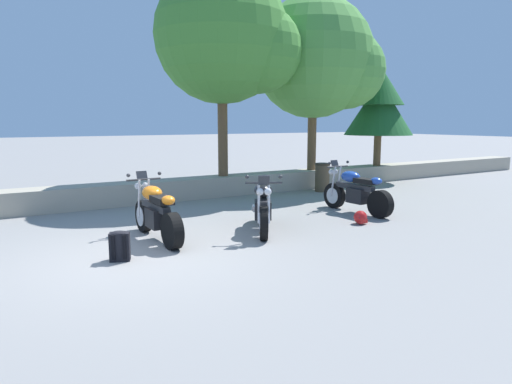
{
  "coord_description": "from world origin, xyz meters",
  "views": [
    {
      "loc": [
        -1.98,
        -6.87,
        2.12
      ],
      "look_at": [
        2.96,
        1.2,
        0.65
      ],
      "focal_mm": 32.12,
      "sensor_mm": 36.0,
      "label": 1
    }
  ],
  "objects_px": {
    "motorcycle_black_centre": "(263,206)",
    "leafy_tree_mid_right": "(320,60)",
    "rider_helmet": "(361,218)",
    "trash_bin": "(322,177)",
    "rider_backpack": "(120,245)",
    "motorcycle_orange_near_left": "(156,213)",
    "motorcycle_blue_far_right": "(356,192)",
    "leafy_tree_mid_left": "(230,39)",
    "pine_tree_far_right": "(379,102)"
  },
  "relations": [
    {
      "from": "trash_bin",
      "to": "motorcycle_blue_far_right",
      "type": "bearing_deg",
      "value": -116.02
    },
    {
      "from": "motorcycle_black_centre",
      "to": "motorcycle_blue_far_right",
      "type": "height_order",
      "value": "same"
    },
    {
      "from": "motorcycle_black_centre",
      "to": "rider_backpack",
      "type": "relative_size",
      "value": 3.93
    },
    {
      "from": "rider_helmet",
      "to": "trash_bin",
      "type": "height_order",
      "value": "trash_bin"
    },
    {
      "from": "pine_tree_far_right",
      "to": "trash_bin",
      "type": "xyz_separation_m",
      "value": [
        -3.17,
        -0.85,
        -2.34
      ]
    },
    {
      "from": "pine_tree_far_right",
      "to": "motorcycle_blue_far_right",
      "type": "bearing_deg",
      "value": -140.58
    },
    {
      "from": "motorcycle_black_centre",
      "to": "motorcycle_blue_far_right",
      "type": "xyz_separation_m",
      "value": [
        2.81,
        0.4,
        0.0
      ]
    },
    {
      "from": "pine_tree_far_right",
      "to": "leafy_tree_mid_right",
      "type": "bearing_deg",
      "value": 179.71
    },
    {
      "from": "motorcycle_orange_near_left",
      "to": "rider_helmet",
      "type": "relative_size",
      "value": 7.37
    },
    {
      "from": "rider_backpack",
      "to": "trash_bin",
      "type": "relative_size",
      "value": 0.55
    },
    {
      "from": "motorcycle_blue_far_right",
      "to": "leafy_tree_mid_left",
      "type": "relative_size",
      "value": 0.36
    },
    {
      "from": "motorcycle_orange_near_left",
      "to": "leafy_tree_mid_left",
      "type": "xyz_separation_m",
      "value": [
        3.56,
        3.78,
        3.88
      ]
    },
    {
      "from": "leafy_tree_mid_right",
      "to": "motorcycle_blue_far_right",
      "type": "bearing_deg",
      "value": -117.38
    },
    {
      "from": "leafy_tree_mid_left",
      "to": "trash_bin",
      "type": "height_order",
      "value": "leafy_tree_mid_left"
    },
    {
      "from": "motorcycle_black_centre",
      "to": "pine_tree_far_right",
      "type": "distance_m",
      "value": 8.82
    },
    {
      "from": "motorcycle_blue_far_right",
      "to": "pine_tree_far_right",
      "type": "xyz_separation_m",
      "value": [
        4.61,
        3.79,
        2.29
      ]
    },
    {
      "from": "leafy_tree_mid_right",
      "to": "leafy_tree_mid_left",
      "type": "bearing_deg",
      "value": 179.51
    },
    {
      "from": "leafy_tree_mid_left",
      "to": "leafy_tree_mid_right",
      "type": "xyz_separation_m",
      "value": [
        3.21,
        -0.03,
        -0.36
      ]
    },
    {
      "from": "motorcycle_blue_far_right",
      "to": "rider_backpack",
      "type": "height_order",
      "value": "motorcycle_blue_far_right"
    },
    {
      "from": "rider_backpack",
      "to": "pine_tree_far_right",
      "type": "bearing_deg",
      "value": 24.35
    },
    {
      "from": "motorcycle_orange_near_left",
      "to": "pine_tree_far_right",
      "type": "relative_size",
      "value": 0.6
    },
    {
      "from": "rider_backpack",
      "to": "leafy_tree_mid_right",
      "type": "relative_size",
      "value": 0.09
    },
    {
      "from": "motorcycle_black_centre",
      "to": "leafy_tree_mid_right",
      "type": "relative_size",
      "value": 0.34
    },
    {
      "from": "leafy_tree_mid_left",
      "to": "trash_bin",
      "type": "distance_m",
      "value": 4.83
    },
    {
      "from": "motorcycle_black_centre",
      "to": "rider_helmet",
      "type": "height_order",
      "value": "motorcycle_black_centre"
    },
    {
      "from": "rider_backpack",
      "to": "trash_bin",
      "type": "distance_m",
      "value": 8.1
    },
    {
      "from": "leafy_tree_mid_left",
      "to": "pine_tree_far_right",
      "type": "height_order",
      "value": "leafy_tree_mid_left"
    },
    {
      "from": "motorcycle_orange_near_left",
      "to": "leafy_tree_mid_right",
      "type": "height_order",
      "value": "leafy_tree_mid_right"
    },
    {
      "from": "motorcycle_black_centre",
      "to": "leafy_tree_mid_left",
      "type": "distance_m",
      "value": 5.95
    },
    {
      "from": "motorcycle_blue_far_right",
      "to": "rider_helmet",
      "type": "bearing_deg",
      "value": -128.24
    },
    {
      "from": "trash_bin",
      "to": "motorcycle_black_centre",
      "type": "bearing_deg",
      "value": -141.82
    },
    {
      "from": "motorcycle_orange_near_left",
      "to": "rider_helmet",
      "type": "xyz_separation_m",
      "value": [
        4.04,
        -1.01,
        -0.35
      ]
    },
    {
      "from": "motorcycle_black_centre",
      "to": "rider_backpack",
      "type": "distance_m",
      "value": 2.94
    },
    {
      "from": "rider_helmet",
      "to": "pine_tree_far_right",
      "type": "height_order",
      "value": "pine_tree_far_right"
    },
    {
      "from": "rider_helmet",
      "to": "motorcycle_orange_near_left",
      "type": "bearing_deg",
      "value": 166.01
    },
    {
      "from": "motorcycle_orange_near_left",
      "to": "motorcycle_black_centre",
      "type": "distance_m",
      "value": 2.03
    },
    {
      "from": "leafy_tree_mid_left",
      "to": "leafy_tree_mid_right",
      "type": "relative_size",
      "value": 1.06
    },
    {
      "from": "leafy_tree_mid_right",
      "to": "pine_tree_far_right",
      "type": "relative_size",
      "value": 1.56
    },
    {
      "from": "rider_helmet",
      "to": "leafy_tree_mid_right",
      "type": "bearing_deg",
      "value": 60.21
    },
    {
      "from": "motorcycle_orange_near_left",
      "to": "trash_bin",
      "type": "relative_size",
      "value": 2.4
    },
    {
      "from": "motorcycle_blue_far_right",
      "to": "trash_bin",
      "type": "height_order",
      "value": "motorcycle_blue_far_right"
    },
    {
      "from": "motorcycle_orange_near_left",
      "to": "trash_bin",
      "type": "distance_m",
      "value": 6.87
    },
    {
      "from": "trash_bin",
      "to": "leafy_tree_mid_left",
      "type": "bearing_deg",
      "value": 161.54
    },
    {
      "from": "rider_backpack",
      "to": "leafy_tree_mid_left",
      "type": "bearing_deg",
      "value": 46.51
    },
    {
      "from": "motorcycle_black_centre",
      "to": "leafy_tree_mid_right",
      "type": "xyz_separation_m",
      "value": [
        4.78,
        4.2,
        3.51
      ]
    },
    {
      "from": "rider_backpack",
      "to": "trash_bin",
      "type": "height_order",
      "value": "trash_bin"
    },
    {
      "from": "motorcycle_black_centre",
      "to": "trash_bin",
      "type": "height_order",
      "value": "motorcycle_black_centre"
    },
    {
      "from": "motorcycle_orange_near_left",
      "to": "leafy_tree_mid_right",
      "type": "xyz_separation_m",
      "value": [
        6.76,
        3.76,
        3.51
      ]
    },
    {
      "from": "trash_bin",
      "to": "motorcycle_orange_near_left",
      "type": "bearing_deg",
      "value": -155.09
    },
    {
      "from": "motorcycle_orange_near_left",
      "to": "motorcycle_blue_far_right",
      "type": "bearing_deg",
      "value": -0.52
    }
  ]
}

